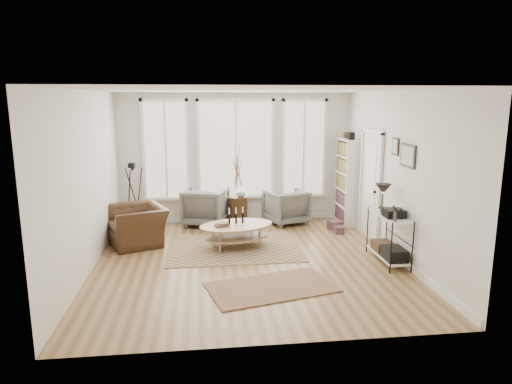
{
  "coord_description": "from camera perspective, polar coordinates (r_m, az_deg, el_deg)",
  "views": [
    {
      "loc": [
        -0.76,
        -7.45,
        2.77
      ],
      "look_at": [
        0.2,
        0.6,
        1.1
      ],
      "focal_mm": 32.0,
      "sensor_mm": 36.0,
      "label": 1
    }
  ],
  "objects": [
    {
      "name": "low_shelf",
      "position": [
        8.14,
        16.27,
        -4.96
      ],
      "size": [
        0.38,
        1.08,
        1.3
      ],
      "color": "white",
      "rests_on": "ground"
    },
    {
      "name": "accent_chair",
      "position": [
        9.11,
        -14.68,
        -4.04
      ],
      "size": [
        1.43,
        1.35,
        0.74
      ],
      "primitive_type": "imported",
      "rotation": [
        0.0,
        0.0,
        -1.17
      ],
      "color": "#3C2413",
      "rests_on": "ground"
    },
    {
      "name": "rug_runner",
      "position": [
        6.94,
        1.96,
        -11.78
      ],
      "size": [
        2.05,
        1.46,
        0.01
      ],
      "primitive_type": "cube",
      "rotation": [
        0.0,
        0.0,
        0.25
      ],
      "color": "brown",
      "rests_on": "ground"
    },
    {
      "name": "armchair_right",
      "position": [
        10.28,
        3.78,
        -1.82
      ],
      "size": [
        1.05,
        1.07,
        0.77
      ],
      "primitive_type": "imported",
      "rotation": [
        0.0,
        0.0,
        3.48
      ],
      "color": "slate",
      "rests_on": "ground"
    },
    {
      "name": "vase",
      "position": [
        10.14,
        -1.89,
        0.09
      ],
      "size": [
        0.24,
        0.24,
        0.24
      ],
      "primitive_type": "imported",
      "rotation": [
        0.0,
        0.0,
        0.07
      ],
      "color": "silver",
      "rests_on": "side_table"
    },
    {
      "name": "room",
      "position": [
        7.64,
        -0.83,
        1.5
      ],
      "size": [
        5.5,
        5.54,
        2.9
      ],
      "color": "#97744A",
      "rests_on": "ground"
    },
    {
      "name": "tripod_camera",
      "position": [
        10.0,
        -15.0,
        -0.91
      ],
      "size": [
        0.51,
        0.51,
        1.45
      ],
      "color": "black",
      "rests_on": "ground"
    },
    {
      "name": "book_stack_near",
      "position": [
        9.98,
        9.85,
        -4.11
      ],
      "size": [
        0.32,
        0.36,
        0.19
      ],
      "primitive_type": "cube",
      "rotation": [
        0.0,
        0.0,
        0.38
      ],
      "color": "maroon",
      "rests_on": "ground"
    },
    {
      "name": "bay_window",
      "position": [
        10.26,
        -2.52,
        5.12
      ],
      "size": [
        4.14,
        0.12,
        2.24
      ],
      "color": "tan",
      "rests_on": "ground"
    },
    {
      "name": "wall_art",
      "position": [
        7.97,
        18.06,
        4.63
      ],
      "size": [
        0.04,
        0.88,
        0.44
      ],
      "color": "black",
      "rests_on": "ground"
    },
    {
      "name": "armchair_left",
      "position": [
        10.18,
        -6.3,
        -1.82
      ],
      "size": [
        1.12,
        1.14,
        0.83
      ],
      "primitive_type": "imported",
      "rotation": [
        0.0,
        0.0,
        2.83
      ],
      "color": "slate",
      "rests_on": "ground"
    },
    {
      "name": "door",
      "position": [
        9.37,
        14.13,
        1.15
      ],
      "size": [
        0.09,
        1.06,
        2.22
      ],
      "color": "silver",
      "rests_on": "ground"
    },
    {
      "name": "coffee_table",
      "position": [
        8.62,
        -2.52,
        -4.7
      ],
      "size": [
        1.57,
        1.2,
        0.65
      ],
      "color": "tan",
      "rests_on": "ground"
    },
    {
      "name": "rug_main",
      "position": [
        8.66,
        -2.81,
        -6.99
      ],
      "size": [
        2.49,
        1.88,
        0.01
      ],
      "primitive_type": "cube",
      "rotation": [
        0.0,
        0.0,
        0.01
      ],
      "color": "brown",
      "rests_on": "ground"
    },
    {
      "name": "bookcase",
      "position": [
        10.35,
        11.29,
        1.31
      ],
      "size": [
        0.31,
        0.85,
        2.06
      ],
      "color": "white",
      "rests_on": "ground"
    },
    {
      "name": "book_stack_far",
      "position": [
        9.72,
        10.32,
        -4.67
      ],
      "size": [
        0.18,
        0.23,
        0.14
      ],
      "primitive_type": "cube",
      "rotation": [
        0.0,
        0.0,
        -0.01
      ],
      "color": "maroon",
      "rests_on": "ground"
    },
    {
      "name": "side_table",
      "position": [
        10.12,
        -2.26,
        0.62
      ],
      "size": [
        0.42,
        0.42,
        1.74
      ],
      "color": "#3C2413",
      "rests_on": "ground"
    }
  ]
}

